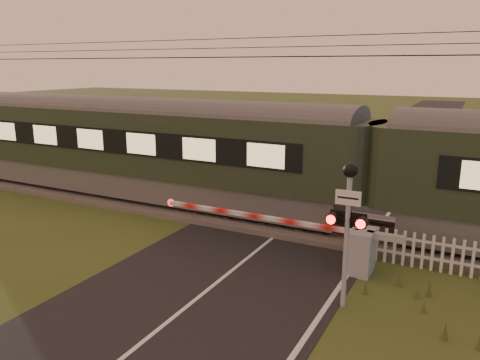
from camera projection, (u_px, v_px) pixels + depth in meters
The scene contains 8 objects.
ground at pixel (186, 308), 10.34m from camera, with size 160.00×160.00×0.00m, color #34481B.
road at pixel (180, 313), 10.13m from camera, with size 6.00×140.00×0.03m.
track_bed at pixel (292, 221), 15.93m from camera, with size 140.00×3.40×0.39m.
overhead_wires at pixel (297, 49), 14.59m from camera, with size 120.00×0.62×0.62m.
train at pixel (375, 169), 14.26m from camera, with size 40.06×2.76×3.73m.
boom_gate at pixel (349, 246), 12.16m from camera, with size 7.12×0.89×1.18m.
crossing_signal at pixel (348, 210), 9.92m from camera, with size 0.83×0.35×3.27m.
picket_fence at pixel (418, 251), 12.30m from camera, with size 3.33×0.08×0.97m.
Camera 1 is at (5.36, -7.77, 5.23)m, focal length 35.00 mm.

